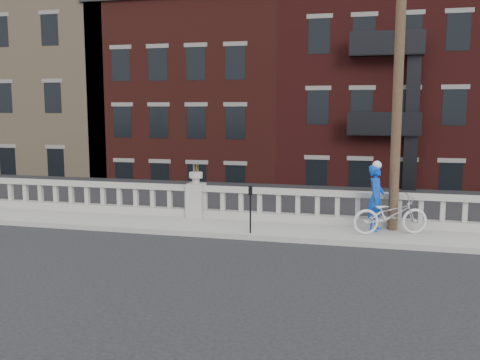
% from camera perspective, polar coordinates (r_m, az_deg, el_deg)
% --- Properties ---
extents(ground, '(120.00, 120.00, 0.00)m').
position_cam_1_polar(ground, '(14.11, -9.86, -7.65)').
color(ground, black).
rests_on(ground, ground).
extents(sidewalk, '(32.00, 2.20, 0.15)m').
position_cam_1_polar(sidewalk, '(16.79, -5.72, -4.81)').
color(sidewalk, '#9B978F').
rests_on(sidewalk, ground).
extents(balustrade, '(28.00, 0.34, 1.03)m').
position_cam_1_polar(balustrade, '(17.56, -4.71, -2.35)').
color(balustrade, '#9B978F').
rests_on(balustrade, sidewalk).
extents(planter_pedestal, '(0.55, 0.55, 1.76)m').
position_cam_1_polar(planter_pedestal, '(17.53, -4.71, -1.74)').
color(planter_pedestal, '#9B978F').
rests_on(planter_pedestal, sidewalk).
extents(lower_level, '(80.00, 44.00, 20.80)m').
position_cam_1_polar(lower_level, '(35.83, 6.01, 6.02)').
color(lower_level, '#605E59').
rests_on(lower_level, ground).
extents(utility_pole, '(1.60, 0.28, 10.00)m').
position_cam_1_polar(utility_pole, '(16.10, 16.63, 12.85)').
color(utility_pole, '#422D1E').
rests_on(utility_pole, sidewalk).
extents(parking_meter_c, '(0.10, 0.09, 1.36)m').
position_cam_1_polar(parking_meter_c, '(15.19, 1.12, -2.57)').
color(parking_meter_c, black).
rests_on(parking_meter_c, sidewalk).
extents(bicycle, '(2.26, 1.39, 1.12)m').
position_cam_1_polar(bicycle, '(15.72, 15.74, -3.56)').
color(bicycle, silver).
rests_on(bicycle, sidewalk).
extents(cyclist, '(0.62, 0.80, 1.93)m').
position_cam_1_polar(cyclist, '(16.01, 14.30, -1.83)').
color(cyclist, '#0C41B8').
rests_on(cyclist, sidewalk).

